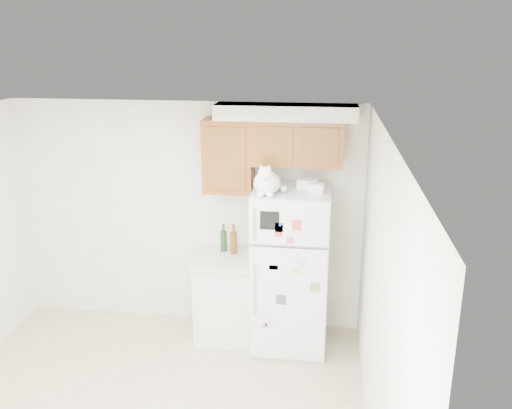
% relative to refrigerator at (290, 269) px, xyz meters
% --- Properties ---
extents(room_shell, '(3.84, 4.04, 2.52)m').
position_rel_refrigerator_xyz_m(room_shell, '(-1.04, -1.36, 0.82)').
color(room_shell, white).
rests_on(room_shell, ground_plane).
extents(refrigerator, '(0.76, 0.78, 1.70)m').
position_rel_refrigerator_xyz_m(refrigerator, '(0.00, 0.00, 0.00)').
color(refrigerator, white).
rests_on(refrigerator, ground_plane).
extents(base_counter, '(0.64, 0.64, 0.92)m').
position_rel_refrigerator_xyz_m(base_counter, '(-0.69, 0.07, -0.39)').
color(base_counter, white).
rests_on(base_counter, ground_plane).
extents(cat, '(0.32, 0.46, 0.33)m').
position_rel_refrigerator_xyz_m(cat, '(-0.23, -0.20, 0.97)').
color(cat, white).
rests_on(cat, refrigerator).
extents(storage_box_back, '(0.21, 0.18, 0.10)m').
position_rel_refrigerator_xyz_m(storage_box_back, '(0.15, 0.03, 0.90)').
color(storage_box_back, white).
rests_on(storage_box_back, refrigerator).
extents(storage_box_front, '(0.16, 0.13, 0.09)m').
position_rel_refrigerator_xyz_m(storage_box_front, '(0.23, -0.06, 0.89)').
color(storage_box_front, white).
rests_on(storage_box_front, refrigerator).
extents(bottle_green, '(0.07, 0.07, 0.30)m').
position_rel_refrigerator_xyz_m(bottle_green, '(-0.74, 0.24, 0.22)').
color(bottle_green, '#19381E').
rests_on(bottle_green, base_counter).
extents(bottle_amber, '(0.08, 0.08, 0.33)m').
position_rel_refrigerator_xyz_m(bottle_amber, '(-0.62, 0.17, 0.23)').
color(bottle_amber, '#593814').
rests_on(bottle_amber, base_counter).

